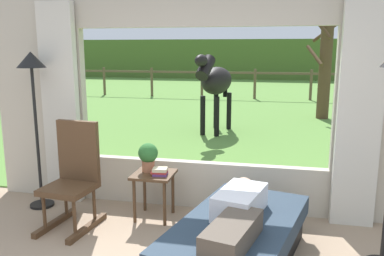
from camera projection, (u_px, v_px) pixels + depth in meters
back_wall_with_window at (201, 103)px, 4.56m from camera, size 5.20×0.12×2.55m
curtain_panel_left at (61, 105)px, 4.79m from camera, size 0.44×0.10×2.40m
curtain_panel_right at (359, 115)px, 4.08m from camera, size 0.44×0.10×2.40m
outdoor_pasture_lawn at (255, 98)px, 15.25m from camera, size 36.00×21.68×0.02m
distant_hill_ridge at (265, 59)px, 24.44m from camera, size 36.00×2.00×2.40m
recliner_sofa at (238, 242)px, 3.45m from camera, size 1.27×1.86×0.42m
reclining_person at (238, 211)px, 3.35m from camera, size 0.47×1.43×0.22m
rocking_chair at (74, 176)px, 4.20m from camera, size 0.53×0.72×1.12m
side_table at (154, 181)px, 4.39m from camera, size 0.44×0.44×0.52m
potted_plant at (148, 155)px, 4.41m from camera, size 0.22×0.22×0.32m
book_stack at (160, 172)px, 4.30m from camera, size 0.18×0.15×0.08m
floor_lamp_left at (33, 83)px, 4.52m from camera, size 0.32×0.32×1.83m
horse at (215, 82)px, 8.67m from camera, size 0.78×1.82×1.73m
pasture_tree at (326, 66)px, 10.42m from camera, size 1.41×1.68×3.24m
pasture_fence_line at (255, 79)px, 14.70m from camera, size 16.10×0.10×1.10m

